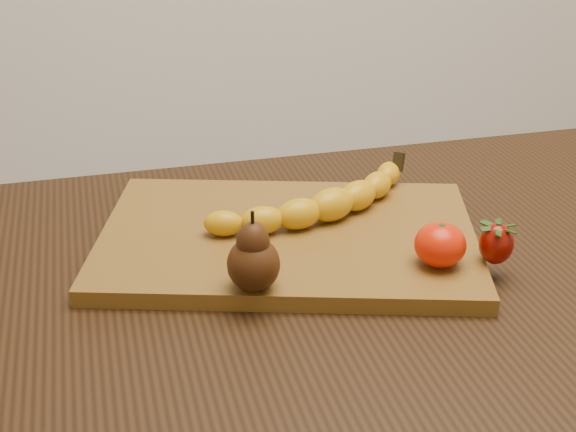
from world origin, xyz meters
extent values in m
cube|color=black|center=(0.00, 0.00, 0.74)|extent=(1.00, 0.70, 0.04)
cylinder|color=black|center=(-0.45, 0.30, 0.36)|extent=(0.05, 0.05, 0.72)
cylinder|color=black|center=(0.45, 0.30, 0.36)|extent=(0.05, 0.05, 0.72)
cube|color=brown|center=(-0.09, 0.07, 0.77)|extent=(0.52, 0.42, 0.02)
ellipsoid|color=#F32102|center=(0.05, -0.05, 0.80)|extent=(0.07, 0.07, 0.05)
camera|label=1|loc=(-0.31, -0.77, 1.22)|focal=50.00mm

